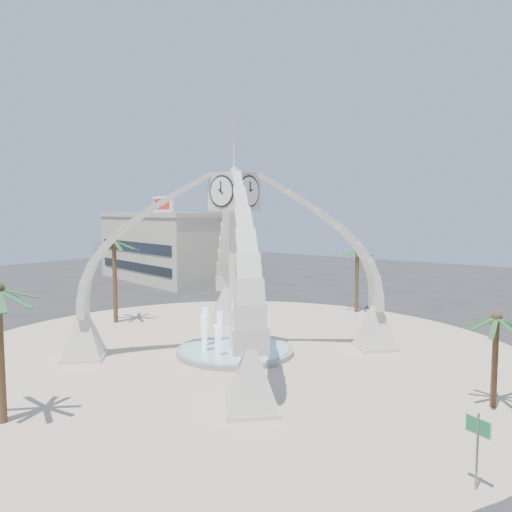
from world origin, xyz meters
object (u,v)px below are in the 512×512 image
Objects in this scene: fountain at (235,350)px; street_sign at (478,436)px; palm_west at (114,242)px; palm_north at (357,252)px; clock_tower at (235,260)px; palm_east at (497,318)px.

fountain is 2.85× the size of street_sign.
palm_west reaches higher than palm_north.
palm_north is at bearing 89.79° from clock_tower.
fountain is 18.84m from palm_north.
street_sign is (17.55, -7.62, 1.72)m from fountain.
clock_tower is 6.20m from fountain.
palm_west is 1.21× the size of palm_north.
palm_west is at bearing 179.78° from palm_east.
street_sign is at bearing -23.48° from clock_tower.
street_sign is (17.55, -7.62, -4.49)m from clock_tower.
clock_tower is at bearing -90.21° from palm_north.
clock_tower is at bearing -3.32° from palm_west.
clock_tower reaches higher than street_sign.
palm_east is 30.77m from palm_west.
palm_east is at bearing 2.54° from clock_tower.
palm_west is at bearing -130.20° from palm_north.
palm_west reaches higher than fountain.
palm_west is 2.87× the size of street_sign.
palm_north is (14.50, 17.16, -1.28)m from palm_west.
clock_tower is 2.23× the size of palm_west.
fountain is 16.00m from palm_west.
clock_tower reaches higher than palm_west.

